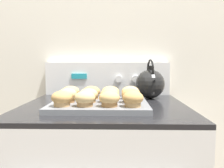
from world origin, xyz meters
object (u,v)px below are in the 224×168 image
muffin_r2_c0 (71,92)px  tea_kettle (150,83)px  muffin_r0_c3 (133,99)px  muffin_r2_c2 (110,93)px  muffin_r2_c1 (91,92)px  muffin_r0_c1 (85,99)px  muffin_pan (99,105)px  muffin_r1_c3 (131,96)px  muffin_r0_c2 (109,99)px  muffin_r1_c1 (88,95)px  muffin_r1_c2 (110,95)px  muffin_r2_c3 (130,93)px  muffin_r1_c0 (67,95)px  muffin_r0_c0 (62,99)px

muffin_r2_c0 → tea_kettle: tea_kettle is taller
muffin_r0_c3 → muffin_r2_c2: 0.21m
muffin_r0_c3 → muffin_r2_c1: 0.26m
tea_kettle → muffin_r0_c1: bearing=-130.5°
muffin_pan → muffin_r2_c0: bearing=146.9°
muffin_r0_c1 → muffin_r1_c3: (0.18, 0.09, 0.00)m
muffin_r0_c2 → muffin_r0_c3: bearing=-0.7°
muffin_r1_c1 → muffin_r1_c2: 0.09m
muffin_r0_c2 → muffin_r2_c3: bearing=64.1°
tea_kettle → muffin_r1_c1: bearing=-139.0°
muffin_r0_c3 → muffin_r2_c2: size_ratio=1.00×
muffin_r1_c3 → muffin_r2_c2: (-0.09, 0.09, 0.00)m
muffin_r2_c1 → muffin_r2_c3: same height
muffin_r1_c1 → muffin_r2_c0: size_ratio=1.00×
muffin_pan → muffin_r2_c1: muffin_r2_c1 is taller
muffin_r1_c0 → muffin_r1_c2: size_ratio=1.00×
muffin_pan → muffin_r0_c2: size_ratio=5.04×
muffin_r1_c2 → muffin_r1_c1: bearing=-178.9°
muffin_r2_c2 → muffin_r2_c3: same height
muffin_r0_c3 → muffin_r1_c2: (-0.09, 0.09, 0.00)m
muffin_r0_c1 → muffin_r2_c3: size_ratio=1.00×
muffin_pan → muffin_r0_c2: muffin_r0_c2 is taller
muffin_r1_c1 → tea_kettle: (0.29, 0.25, 0.03)m
muffin_r0_c0 → muffin_r0_c2: (0.18, -0.00, 0.00)m
muffin_r2_c2 → muffin_r2_c3: (0.09, 0.00, 0.00)m
muffin_r1_c0 → muffin_r0_c2: bearing=-26.9°
muffin_r0_c1 → muffin_r2_c0: 0.20m
muffin_r0_c0 → muffin_r2_c1: (0.09, 0.18, 0.00)m
muffin_r0_c1 → muffin_r0_c2: same height
muffin_r1_c3 → muffin_pan: bearing=-179.5°
muffin_r0_c0 → muffin_r1_c3: bearing=18.7°
muffin_r0_c0 → muffin_r2_c2: size_ratio=1.00×
muffin_r0_c3 → muffin_r0_c1: bearing=179.5°
muffin_pan → muffin_r1_c2: bearing=3.2°
muffin_r2_c1 → tea_kettle: size_ratio=0.39×
muffin_r0_c3 → muffin_pan: bearing=145.9°
muffin_r1_c0 → muffin_r1_c2: 0.18m
muffin_r1_c0 → muffin_r2_c3: same height
muffin_r1_c1 → muffin_r2_c2: bearing=45.6°
muffin_r1_c1 → muffin_r1_c3: same height
muffin_r2_c0 → muffin_r2_c1: bearing=1.3°
muffin_r0_c0 → muffin_r0_c1: (0.09, 0.00, 0.00)m
muffin_r1_c0 → muffin_r2_c0: 0.09m
muffin_pan → muffin_r2_c2: size_ratio=5.04×
muffin_r1_c2 → muffin_r2_c2: 0.09m
muffin_r2_c1 → muffin_r1_c3: bearing=-27.3°
muffin_r0_c1 → muffin_r1_c0: (-0.09, 0.09, 0.00)m
muffin_r1_c1 → muffin_r0_c1: bearing=-91.3°
muffin_pan → muffin_r1_c2: muffin_r1_c2 is taller
muffin_r1_c2 → muffin_r2_c1: (-0.09, 0.09, 0.00)m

